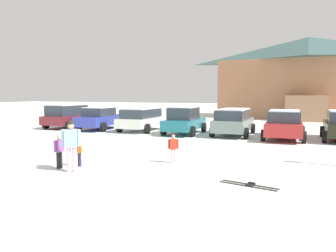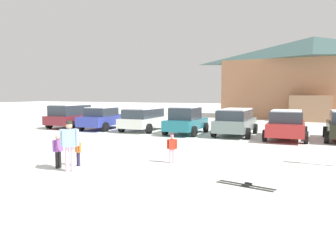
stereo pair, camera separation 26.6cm
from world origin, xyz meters
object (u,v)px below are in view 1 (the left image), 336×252
at_px(ski_lodge, 307,77).
at_px(skier_child_in_orange_jacket, 79,151).
at_px(parked_red_sedan, 284,124).
at_px(parked_white_suv, 142,118).
at_px(parked_grey_wagon, 234,121).
at_px(skier_child_in_purple_jacket, 59,149).
at_px(parked_maroon_van, 68,115).
at_px(parked_teal_hatchback, 184,120).
at_px(skier_child_in_red_jacket, 173,147).
at_px(skier_adult_in_blue_parka, 71,143).
at_px(parked_blue_hatchback, 100,118).
at_px(pair_of_skis, 249,185).

relative_size(ski_lodge, skier_child_in_orange_jacket, 18.13).
bearing_deg(ski_lodge, parked_red_sedan, -93.83).
height_order(ski_lodge, parked_white_suv, ski_lodge).
bearing_deg(parked_grey_wagon, skier_child_in_purple_jacket, -108.06).
bearing_deg(parked_grey_wagon, parked_maroon_van, -178.90).
bearing_deg(skier_child_in_purple_jacket, parked_white_suv, 103.10).
bearing_deg(skier_child_in_orange_jacket, parked_teal_hatchback, 88.70).
height_order(parked_maroon_van, skier_child_in_red_jacket, parked_maroon_van).
bearing_deg(skier_child_in_purple_jacket, parked_red_sedan, 58.18).
bearing_deg(skier_adult_in_blue_parka, parked_blue_hatchback, 120.17).
relative_size(parked_maroon_van, parked_grey_wagon, 0.96).
bearing_deg(skier_adult_in_blue_parka, skier_child_in_orange_jacket, 110.67).
distance_m(parked_white_suv, parked_grey_wagon, 6.31).
xyz_separation_m(skier_child_in_purple_jacket, skier_child_in_orange_jacket, (0.42, 0.54, -0.10)).
relative_size(ski_lodge, skier_child_in_purple_jacket, 15.41).
distance_m(ski_lodge, skier_child_in_orange_jacket, 29.69).
bearing_deg(parked_teal_hatchback, parked_white_suv, 171.02).
distance_m(parked_teal_hatchback, skier_adult_in_blue_parka, 11.01).
bearing_deg(skier_child_in_red_jacket, skier_adult_in_blue_parka, -134.89).
bearing_deg(parked_maroon_van, parked_red_sedan, -1.22).
distance_m(parked_maroon_van, skier_adult_in_blue_parka, 14.74).
xyz_separation_m(parked_maroon_van, skier_adult_in_blue_parka, (9.47, -11.29, 0.01)).
xyz_separation_m(ski_lodge, parked_maroon_van, (-16.63, -17.99, -3.35)).
relative_size(parked_red_sedan, pair_of_skis, 2.83).
bearing_deg(ski_lodge, parked_white_suv, -120.63).
bearing_deg(parked_teal_hatchback, skier_child_in_purple_jacket, -93.46).
bearing_deg(parked_white_suv, ski_lodge, 59.37).
distance_m(ski_lodge, skier_child_in_purple_jacket, 30.30).
relative_size(parked_blue_hatchback, skier_child_in_purple_jacket, 3.74).
relative_size(parked_red_sedan, skier_child_in_purple_jacket, 4.07).
bearing_deg(parked_red_sedan, parked_teal_hatchback, 179.54).
bearing_deg(ski_lodge, skier_adult_in_blue_parka, -103.75).
bearing_deg(parked_grey_wagon, ski_lodge, 76.69).
xyz_separation_m(parked_maroon_van, parked_teal_hatchback, (9.41, -0.28, -0.07)).
distance_m(parked_grey_wagon, skier_child_in_orange_jacket, 11.24).
height_order(parked_white_suv, parked_red_sedan, parked_red_sedan).
bearing_deg(skier_child_in_red_jacket, skier_child_in_orange_jacket, -147.98).
distance_m(parked_white_suv, pair_of_skis, 14.16).
xyz_separation_m(ski_lodge, parked_grey_wagon, (-4.20, -17.75, -3.40)).
relative_size(ski_lodge, parked_red_sedan, 3.79).
bearing_deg(skier_adult_in_blue_parka, parked_maroon_van, 129.98).
bearing_deg(pair_of_skis, parked_white_suv, 129.19).
distance_m(skier_child_in_purple_jacket, skier_child_in_red_jacket, 4.00).
distance_m(parked_maroon_van, parked_red_sedan, 15.41).
xyz_separation_m(skier_adult_in_blue_parka, pair_of_skis, (5.59, 0.57, -0.92)).
bearing_deg(ski_lodge, skier_child_in_orange_jacket, -104.67).
xyz_separation_m(parked_grey_wagon, skier_adult_in_blue_parka, (-2.97, -11.53, 0.06)).
distance_m(parked_blue_hatchback, skier_child_in_orange_jacket, 12.12).
xyz_separation_m(parked_white_suv, skier_adult_in_blue_parka, (3.34, -11.53, 0.09)).
relative_size(skier_adult_in_blue_parka, skier_child_in_orange_jacket, 1.69).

